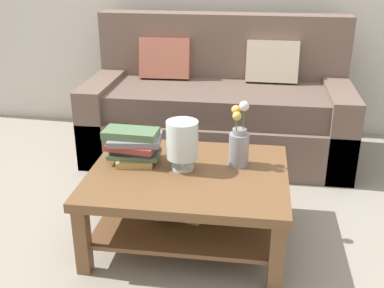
{
  "coord_description": "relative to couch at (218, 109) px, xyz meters",
  "views": [
    {
      "loc": [
        0.34,
        -2.55,
        1.56
      ],
      "look_at": [
        -0.01,
        -0.11,
        0.52
      ],
      "focal_mm": 44.53,
      "sensor_mm": 36.0,
      "label": 1
    }
  ],
  "objects": [
    {
      "name": "ground_plane",
      "position": [
        -0.04,
        -1.01,
        -0.36
      ],
      "size": [
        10.0,
        10.0,
        0.0
      ],
      "primitive_type": "plane",
      "color": "gray"
    },
    {
      "name": "couch",
      "position": [
        0.0,
        0.0,
        0.0
      ],
      "size": [
        2.0,
        0.9,
        1.06
      ],
      "color": "brown",
      "rests_on": "ground"
    },
    {
      "name": "coffee_table",
      "position": [
        -0.05,
        -1.27,
        -0.06
      ],
      "size": [
        1.07,
        0.86,
        0.42
      ],
      "color": "brown",
      "rests_on": "ground"
    },
    {
      "name": "book_stack_main",
      "position": [
        -0.37,
        -1.18,
        0.16
      ],
      "size": [
        0.33,
        0.24,
        0.19
      ],
      "color": "tan",
      "rests_on": "coffee_table"
    },
    {
      "name": "glass_hurricane_vase",
      "position": [
        -0.09,
        -1.23,
        0.22
      ],
      "size": [
        0.17,
        0.17,
        0.28
      ],
      "color": "silver",
      "rests_on": "coffee_table"
    },
    {
      "name": "flower_pitcher",
      "position": [
        0.21,
        -1.15,
        0.19
      ],
      "size": [
        0.11,
        0.11,
        0.37
      ],
      "color": "gray",
      "rests_on": "coffee_table"
    }
  ]
}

